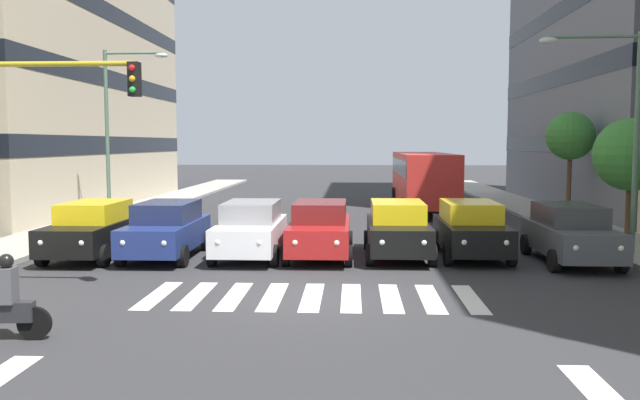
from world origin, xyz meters
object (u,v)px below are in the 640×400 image
Objects in this scene: car_3 at (320,229)px; street_tree_1 at (631,155)px; car_6 at (93,229)px; street_lamp_right at (117,118)px; car_5 at (166,229)px; car_4 at (251,229)px; bus_behind_traffic at (423,175)px; motorcycle_with_rider at (4,305)px; car_2 at (398,229)px; car_1 at (471,229)px; street_lamp_left at (619,118)px; traffic_light_gantry at (0,134)px; car_0 at (570,233)px; street_tree_2 at (571,137)px.

street_tree_1 is at bearing -165.36° from car_3.
street_lamp_right reaches higher than car_6.
car_4 is at bearing -175.94° from car_5.
bus_behind_traffic is 25.03m from motorcycle_with_rider.
car_3 is 4.73m from car_5.
car_6 is at bearing 3.02° from car_3.
car_1 is at bearing -176.97° from car_2.
car_3 is 1.00× the size of car_6.
car_5 is 8.50m from motorcycle_with_rider.
car_4 is at bearing 1.75° from street_lamp_left.
street_lamp_left is (-6.62, -0.09, 3.41)m from car_2.
traffic_light_gantry is at bearing 37.68° from car_3.
motorcycle_with_rider is 4.89m from traffic_light_gantry.
car_2 is at bearing -149.38° from traffic_light_gantry.
car_1 is 1.00× the size of car_3.
motorcycle_with_rider is at bearing 66.73° from bus_behind_traffic.
street_tree_1 is (-15.16, -3.01, 2.25)m from car_5.
car_3 is at bearing -120.75° from motorcycle_with_rider.
car_0 is at bearing 163.72° from car_1.
car_3 is 14.97m from bus_behind_traffic.
car_1 is 2.27m from car_2.
motorcycle_with_rider is at bearing 118.26° from traffic_light_gantry.
car_5 is at bearing 4.06° from car_4.
motorcycle_with_rider is at bearing 70.40° from car_4.
street_lamp_left reaches higher than car_1.
street_lamp_right is at bearing 5.92° from street_tree_2.
bus_behind_traffic is 7.92m from street_tree_2.
motorcycle_with_rider is (3.09, 8.67, -0.24)m from car_4.
street_tree_1 is at bearing 89.00° from street_tree_2.
traffic_light_gantry is at bearing 98.70° from street_lamp_right.
car_2 is at bearing 17.74° from street_tree_1.
street_lamp_left is 0.92× the size of street_lamp_right.
car_3 is 0.66× the size of street_lamp_left.
traffic_light_gantry reaches higher than car_4.
traffic_light_gantry is at bearing 19.45° from street_lamp_left.
car_2 is at bearing 80.84° from bus_behind_traffic.
street_lamp_left is (-4.36, 13.95, 2.44)m from bus_behind_traffic.
street_lamp_left is at bearing -147.67° from motorcycle_with_rider.
bus_behind_traffic is at bearing -122.95° from car_5.
street_lamp_right reaches higher than street_tree_2.
car_3 reaches higher than motorcycle_with_rider.
traffic_light_gantry is at bearing 18.71° from car_0.
street_lamp_right is at bearing -31.99° from car_2.
street_lamp_right reaches higher than car_2.
street_tree_2 is at bearing -123.21° from car_1.
traffic_light_gantry reaches higher than street_tree_2.
street_lamp_left is 3.08m from street_tree_1.
car_2 is 0.94× the size of street_tree_2.
car_0 is 2.61× the size of motorcycle_with_rider.
car_4 and car_5 have the same top height.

